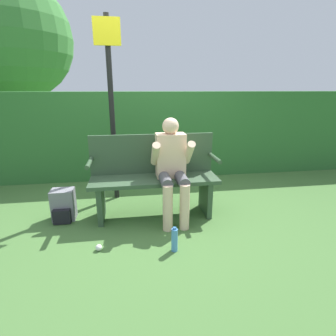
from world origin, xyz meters
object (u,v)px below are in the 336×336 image
object	(u,v)px
person_seated	(172,165)
water_bottle	(175,240)
parked_car	(228,104)
tree	(11,38)
park_bench	(154,176)
signpost	(111,101)
backpack	(63,206)

from	to	relation	value
person_seated	water_bottle	bearing A→B (deg)	-97.17
parked_car	tree	size ratio (longest dim) A/B	0.99
parked_car	person_seated	bearing A→B (deg)	145.22
park_bench	water_bottle	world-z (taller)	park_bench
person_seated	tree	xyz separation A→B (m)	(-3.47, 5.31, 2.12)
water_bottle	park_bench	bearing A→B (deg)	97.69
person_seated	signpost	bearing A→B (deg)	134.05
tree	signpost	bearing A→B (deg)	-58.81
parked_car	backpack	bearing A→B (deg)	140.21
water_bottle	parked_car	distance (m)	14.45
water_bottle	parked_car	world-z (taller)	parked_car
person_seated	backpack	distance (m)	1.39
person_seated	backpack	size ratio (longest dim) A/B	3.20
person_seated	parked_car	distance (m)	13.76
signpost	parked_car	world-z (taller)	signpost
person_seated	tree	size ratio (longest dim) A/B	0.27
signpost	parked_car	size ratio (longest dim) A/B	0.55
park_bench	parked_car	distance (m)	13.72
backpack	signpost	distance (m)	1.46
person_seated	signpost	size ratio (longest dim) A/B	0.50
park_bench	signpost	world-z (taller)	signpost
person_seated	backpack	bearing A→B (deg)	174.18
signpost	parked_car	bearing A→B (deg)	62.55
park_bench	person_seated	distance (m)	0.30
water_bottle	signpost	distance (m)	1.99
backpack	water_bottle	distance (m)	1.47
park_bench	signpost	distance (m)	1.16
person_seated	parked_car	size ratio (longest dim) A/B	0.28
park_bench	water_bottle	size ratio (longest dim) A/B	6.00
person_seated	parked_car	world-z (taller)	parked_car
signpost	person_seated	bearing A→B (deg)	-45.95
backpack	tree	xyz separation A→B (m)	(-2.17, 5.17, 2.62)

